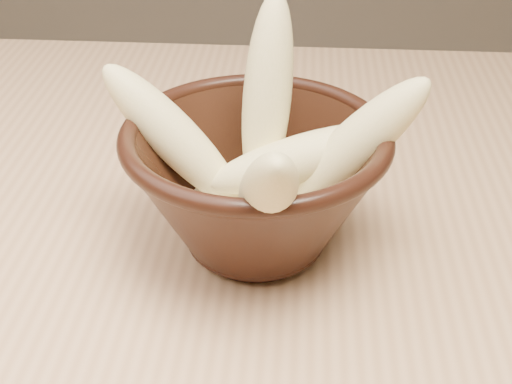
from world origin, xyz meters
TOP-DOWN VIEW (x-y plane):
  - table at (0.00, 0.00)m, footprint 1.20×0.80m
  - bowl at (0.14, -0.01)m, footprint 0.19×0.19m
  - milk_puddle at (0.14, -0.01)m, footprint 0.11×0.11m
  - banana_upright at (0.15, 0.02)m, footprint 0.05×0.08m
  - banana_left at (0.08, -0.00)m, footprint 0.13×0.06m
  - banana_right at (0.21, -0.01)m, footprint 0.12×0.04m
  - banana_across at (0.17, -0.01)m, footprint 0.15×0.06m
  - banana_front at (0.15, -0.08)m, footprint 0.06×0.14m

SIDE VIEW (x-z plane):
  - table at x=0.00m, z-range 0.30..1.05m
  - milk_puddle at x=0.14m, z-range 0.78..0.79m
  - bowl at x=0.14m, z-range 0.76..0.86m
  - banana_across at x=0.17m, z-range 0.79..0.86m
  - banana_left at x=0.08m, z-range 0.78..0.90m
  - banana_right at x=0.21m, z-range 0.78..0.90m
  - banana_front at x=0.15m, z-range 0.78..0.91m
  - banana_upright at x=0.15m, z-range 0.78..0.94m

